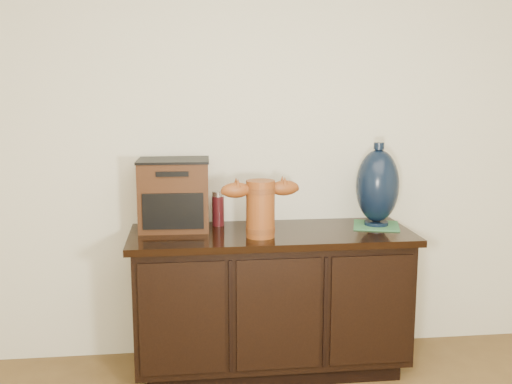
{
  "coord_description": "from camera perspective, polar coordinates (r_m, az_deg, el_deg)",
  "views": [
    {
      "loc": [
        -0.44,
        -0.76,
        1.49
      ],
      "look_at": [
        -0.09,
        2.18,
        0.97
      ],
      "focal_mm": 42.0,
      "sensor_mm": 36.0,
      "label": 1
    }
  ],
  "objects": [
    {
      "name": "lamp_base",
      "position": [
        3.26,
        11.5,
        0.55
      ],
      "size": [
        0.29,
        0.29,
        0.44
      ],
      "rotation": [
        0.0,
        0.0,
        -0.29
      ],
      "color": "black",
      "rests_on": "green_mat"
    },
    {
      "name": "green_mat",
      "position": [
        3.3,
        11.37,
        -3.14
      ],
      "size": [
        0.3,
        0.3,
        0.01
      ],
      "primitive_type": "cube",
      "rotation": [
        0.0,
        0.0,
        -0.29
      ],
      "color": "#337142",
      "rests_on": "sideboard"
    },
    {
      "name": "tv_radio",
      "position": [
        3.17,
        -7.8,
        -0.2
      ],
      "size": [
        0.38,
        0.31,
        0.37
      ],
      "rotation": [
        0.0,
        0.0,
        -0.04
      ],
      "color": "#3C1F0F",
      "rests_on": "sideboard"
    },
    {
      "name": "room",
      "position": [
        0.9,
        22.59,
        -3.12
      ],
      "size": [
        5.0,
        5.0,
        5.0
      ],
      "color": "brown",
      "rests_on": "ground"
    },
    {
      "name": "terracotta_vessel",
      "position": [
        2.97,
        0.43,
        -1.27
      ],
      "size": [
        0.41,
        0.17,
        0.29
      ],
      "rotation": [
        0.0,
        0.0,
        0.15
      ],
      "color": "brown",
      "rests_on": "sideboard"
    },
    {
      "name": "spray_can",
      "position": [
        3.24,
        -3.63,
        -1.61
      ],
      "size": [
        0.06,
        0.06,
        0.19
      ],
      "color": "#5D1015",
      "rests_on": "sideboard"
    },
    {
      "name": "sideboard",
      "position": [
        3.22,
        1.44,
        -10.18
      ],
      "size": [
        1.46,
        0.56,
        0.75
      ],
      "color": "black",
      "rests_on": "ground"
    }
  ]
}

